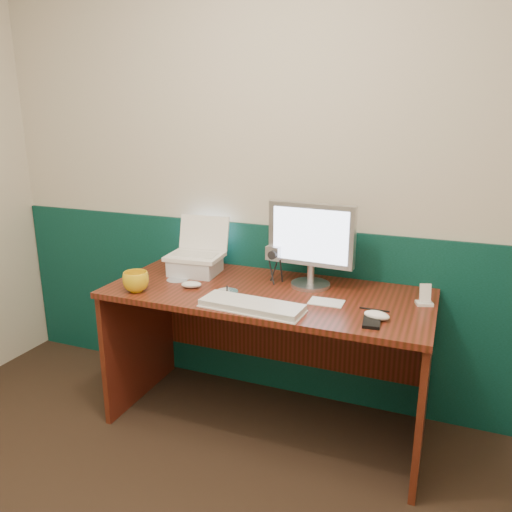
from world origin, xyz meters
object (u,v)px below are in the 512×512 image
at_px(desk, 267,359).
at_px(camcorder, 276,266).
at_px(laptop, 194,237).
at_px(monitor, 312,245).
at_px(keyboard, 252,306).
at_px(mug, 136,282).

bearing_deg(desk, camcorder, 91.91).
bearing_deg(desk, laptop, 165.91).
height_order(monitor, keyboard, monitor).
relative_size(mug, camcorder, 0.70).
height_order(laptop, monitor, monitor).
bearing_deg(camcorder, monitor, 8.37).
height_order(keyboard, mug, mug).
bearing_deg(laptop, desk, -18.74).
distance_m(monitor, keyboard, 0.48).
height_order(desk, laptop, laptop).
relative_size(monitor, keyboard, 0.93).
xyz_separation_m(laptop, mug, (-0.14, -0.36, -0.16)).
distance_m(desk, monitor, 0.64).
bearing_deg(desk, monitor, 39.46).
xyz_separation_m(desk, mug, (-0.60, -0.25, 0.43)).
xyz_separation_m(monitor, mug, (-0.78, -0.39, -0.17)).
bearing_deg(mug, monitor, 26.77).
bearing_deg(keyboard, laptop, 146.47).
distance_m(desk, mug, 0.78).
bearing_deg(keyboard, monitor, 71.81).
bearing_deg(monitor, camcorder, -173.44).
distance_m(keyboard, camcorder, 0.40).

